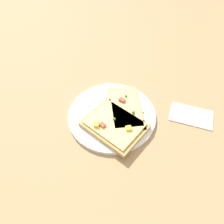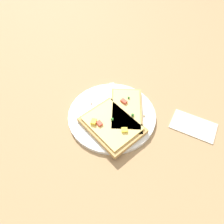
% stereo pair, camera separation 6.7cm
% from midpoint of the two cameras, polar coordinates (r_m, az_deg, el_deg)
% --- Properties ---
extents(ground_plane, '(4.00, 4.00, 0.00)m').
position_cam_midpoint_polar(ground_plane, '(0.68, -2.79, -1.33)').
color(ground_plane, '#9E7A51').
extents(plate, '(0.27, 0.27, 0.01)m').
position_cam_midpoint_polar(plate, '(0.68, -2.80, -1.02)').
color(plate, white).
rests_on(plate, ground).
extents(fork, '(0.15, 0.18, 0.01)m').
position_cam_midpoint_polar(fork, '(0.67, -5.57, -1.34)').
color(fork, silver).
rests_on(fork, plate).
extents(knife, '(0.14, 0.16, 0.01)m').
position_cam_midpoint_polar(knife, '(0.71, -2.21, 2.99)').
color(knife, silver).
rests_on(knife, plate).
extents(pizza_slice_main, '(0.21, 0.18, 0.03)m').
position_cam_midpoint_polar(pizza_slice_main, '(0.64, -2.34, -3.54)').
color(pizza_slice_main, tan).
rests_on(pizza_slice_main, plate).
extents(pizza_slice_corner, '(0.16, 0.20, 0.03)m').
position_cam_midpoint_polar(pizza_slice_corner, '(0.68, 0.73, 0.75)').
color(pizza_slice_corner, tan).
rests_on(pizza_slice_corner, plate).
extents(crumb_scatter, '(0.18, 0.14, 0.01)m').
position_cam_midpoint_polar(crumb_scatter, '(0.69, -4.14, 1.53)').
color(crumb_scatter, tan).
rests_on(crumb_scatter, plate).
extents(napkin, '(0.13, 0.08, 0.01)m').
position_cam_midpoint_polar(napkin, '(0.72, 17.58, -1.00)').
color(napkin, beige).
rests_on(napkin, ground).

